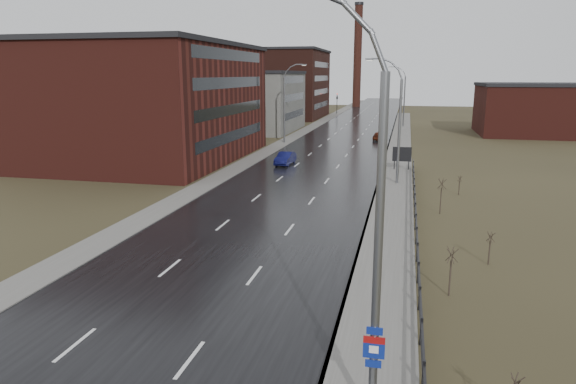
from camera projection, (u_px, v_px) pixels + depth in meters
The scene contains 23 objects.
road at pixel (336, 146), 71.87m from camera, with size 14.00×300.00×0.06m, color black.
sidewalk_right at pixel (394, 186), 46.24m from camera, with size 3.20×180.00×0.18m, color #595651.
curb_right at pixel (377, 185), 46.57m from camera, with size 0.16×180.00×0.18m, color slate.
sidewalk_left at pixel (280, 144), 73.65m from camera, with size 2.40×260.00×0.12m, color #595651.
warehouse_near at pixel (145, 102), 60.69m from camera, with size 22.44×28.56×13.50m.
warehouse_mid at pixel (251, 101), 91.72m from camera, with size 16.32×20.40×10.50m.
warehouse_far at pixel (267, 84), 120.74m from camera, with size 26.52×24.48×15.50m.
building_right at pixel (536, 109), 85.21m from camera, with size 18.36×16.32×8.50m.
smokestack at pixel (358, 55), 155.19m from camera, with size 2.70×2.70×30.70m.
streetlight_main at pixel (367, 224), 13.58m from camera, with size 3.91×0.29×12.11m.
streetlight_right_mid at pixel (396, 121), 45.92m from camera, with size 3.36×0.28×11.35m.
streetlight_left at pixel (286, 103), 74.15m from camera, with size 3.36×0.28×11.35m.
streetlight_right_far at pixel (403, 96), 97.21m from camera, with size 3.36×0.28×11.35m.
guardrail at pixel (417, 236), 29.88m from camera, with size 0.10×53.05×1.10m.
shrub_c at pixel (451, 271), 23.27m from camera, with size 0.55×0.58×2.32m.
shrub_d at pixel (490, 247), 27.19m from camera, with size 0.44×0.46×1.81m.
shrub_e at pixel (441, 195), 37.03m from camera, with size 0.62×0.65×2.62m.
shrub_f at pixel (459, 185), 42.97m from camera, with size 0.40×0.42×1.64m.
billboard at pixel (402, 155), 53.37m from camera, with size 1.94×0.17×2.56m.
traffic_light_left at pixel (337, 96), 129.58m from camera, with size 0.58×2.73×5.30m.
traffic_light_right at pixel (402, 96), 126.09m from camera, with size 0.58×2.73×5.30m.
car_near at pixel (285, 159), 57.24m from camera, with size 1.49×4.27×1.41m, color #0D1043.
car_far at pixel (380, 136), 78.32m from camera, with size 1.63×4.04×1.38m, color #46180B.
Camera 1 is at (9.36, -11.18, 9.93)m, focal length 32.00 mm.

